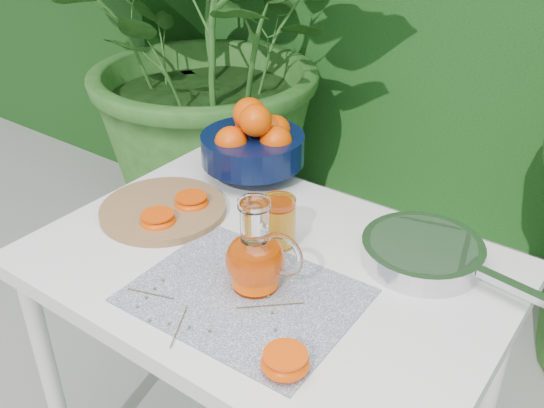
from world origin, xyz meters
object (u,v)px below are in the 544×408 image
Objects in this scene: white_table at (267,290)px; juice_pitcher at (256,258)px; fruit_bowl at (254,142)px; cutting_board at (163,210)px; saute_pan at (424,251)px.

juice_pitcher is (0.04, -0.09, 0.15)m from white_table.
cutting_board is at bearing -101.68° from fruit_bowl.
fruit_bowl reaches higher than juice_pitcher.
cutting_board is 1.56× the size of juice_pitcher.
saute_pan reaches higher than white_table.
white_table is 0.33m from cutting_board.
saute_pan reaches higher than cutting_board.
fruit_bowl reaches higher than white_table.
cutting_board is at bearing -162.90° from saute_pan.
juice_pitcher is at bearing -15.02° from cutting_board.
juice_pitcher is 0.42× the size of saute_pan.
fruit_bowl is at bearing 168.92° from saute_pan.
fruit_bowl is at bearing 131.20° from white_table.
saute_pan is at bearing 49.77° from juice_pitcher.
fruit_bowl is 0.55m from saute_pan.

